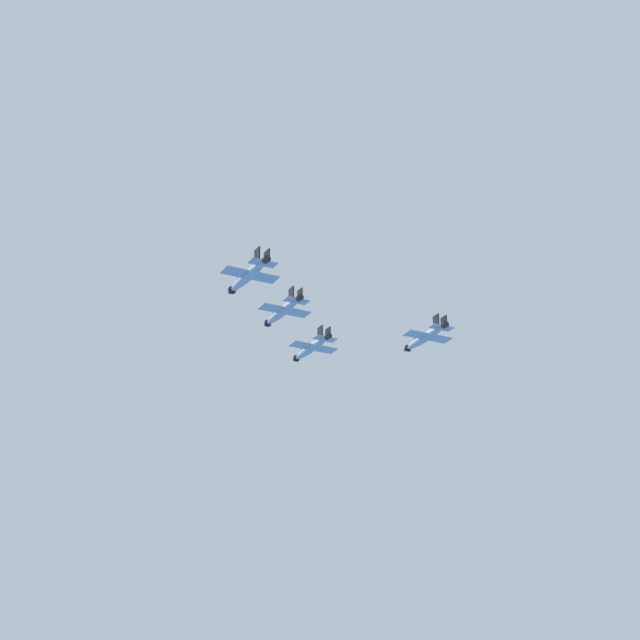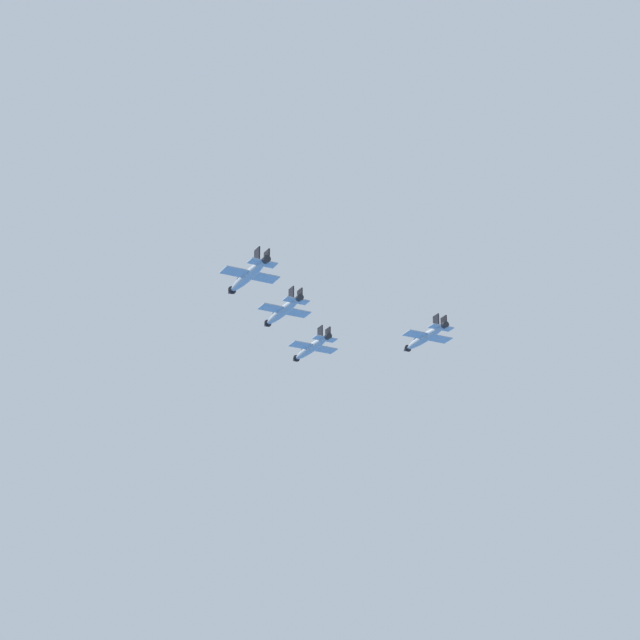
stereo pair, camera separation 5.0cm
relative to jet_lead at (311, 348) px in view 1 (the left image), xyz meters
The scene contains 4 objects.
jet_lead is the anchor object (origin of this frame).
jet_left_wingman 25.84m from the jet_lead, 11.95° to the left, with size 12.62×14.58×3.59m.
jet_right_wingman 25.80m from the jet_lead, 92.68° to the left, with size 12.81×14.82×3.65m.
jet_left_outer 51.83m from the jet_lead, 11.95° to the left, with size 12.84×14.88×3.66m.
Camera 1 is at (243.43, 107.56, 29.03)m, focal length 73.34 mm.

